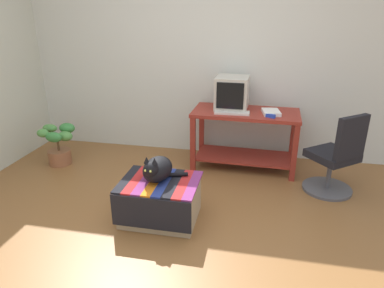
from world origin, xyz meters
TOP-DOWN VIEW (x-y plane):
  - ground_plane at (0.00, 0.00)m, footprint 14.00×14.00m
  - back_wall at (0.00, 2.05)m, footprint 8.00×0.10m
  - desk at (0.54, 1.60)m, footprint 1.26×0.63m
  - tv_monitor at (0.36, 1.68)m, footprint 0.39×0.41m
  - keyboard at (0.39, 1.47)m, footprint 0.40×0.16m
  - book at (0.83, 1.55)m, footprint 0.23×0.28m
  - ottoman_with_blanket at (-0.14, 0.28)m, footprint 0.71×0.57m
  - cat at (-0.17, 0.30)m, footprint 0.40×0.40m
  - potted_plant at (-1.74, 1.23)m, footprint 0.43×0.39m
  - office_chair at (1.52, 1.13)m, footprint 0.59×0.59m
  - stapler at (0.82, 1.40)m, footprint 0.11×0.08m

SIDE VIEW (x-z plane):
  - ground_plane at x=0.00m, z-range 0.00..0.00m
  - ottoman_with_blanket at x=-0.14m, z-range 0.00..0.39m
  - potted_plant at x=-1.74m, z-range 0.01..0.50m
  - office_chair at x=1.52m, z-range -0.06..0.83m
  - desk at x=0.54m, z-range 0.13..0.84m
  - cat at x=-0.17m, z-range 0.37..0.64m
  - keyboard at x=0.39m, z-range 0.72..0.74m
  - stapler at x=0.82m, z-range 0.72..0.76m
  - book at x=0.83m, z-range 0.72..0.76m
  - tv_monitor at x=0.36m, z-range 0.71..1.10m
  - back_wall at x=0.00m, z-range 0.00..2.60m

